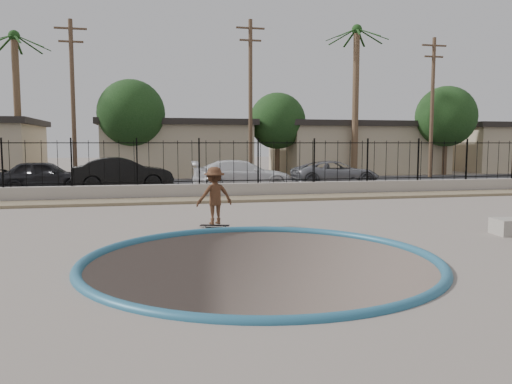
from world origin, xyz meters
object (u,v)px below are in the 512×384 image
object	(u,v)px
car_c	(242,175)
car_a	(45,175)
car_d	(335,173)
skater	(215,199)
skateboard	(215,225)
car_b	(123,174)

from	to	relation	value
car_c	car_a	bearing A→B (deg)	85.75
car_a	car_c	bearing A→B (deg)	-97.76
car_d	skater	bearing A→B (deg)	146.71
skater	skateboard	xyz separation A→B (m)	(0.00, 0.00, -0.72)
skateboard	car_a	world-z (taller)	car_a
car_b	car_c	distance (m)	5.81
car_a	car_b	size ratio (longest dim) A/B	0.89
car_c	car_d	xyz separation A→B (m)	(5.37, 1.36, -0.06)
car_c	skateboard	bearing A→B (deg)	169.66
car_a	car_c	world-z (taller)	car_a
skateboard	car_a	bearing A→B (deg)	135.33
car_c	car_d	bearing A→B (deg)	-71.31
car_a	car_c	xyz separation A→B (m)	(9.33, -1.44, -0.01)
skateboard	car_a	size ratio (longest dim) A/B	0.19
car_b	car_a	bearing A→B (deg)	79.92
skater	skateboard	bearing A→B (deg)	-101.39
skater	car_d	distance (m)	14.45
car_d	skateboard	bearing A→B (deg)	146.71
car_d	car_a	bearing A→B (deg)	90.83
car_b	car_c	size ratio (longest dim) A/B	0.96
car_c	car_b	bearing A→B (deg)	83.17
skateboard	car_c	world-z (taller)	car_c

